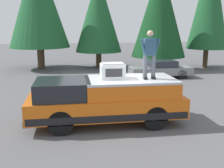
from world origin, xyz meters
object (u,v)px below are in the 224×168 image
at_px(person_on_truck_bed, 150,53).
at_px(parked_car_grey, 160,69).
at_px(pickup_truck, 106,100).
at_px(compressor_unit, 112,71).

height_order(person_on_truck_bed, parked_car_grey, person_on_truck_bed).
distance_m(person_on_truck_bed, parked_car_grey, 9.26).
bearing_deg(person_on_truck_bed, parked_car_grey, -21.29).
height_order(pickup_truck, compressor_unit, compressor_unit).
height_order(pickup_truck, parked_car_grey, pickup_truck).
bearing_deg(parked_car_grey, compressor_unit, 150.85).
xyz_separation_m(pickup_truck, person_on_truck_bed, (-0.20, -1.52, 1.68)).
distance_m(pickup_truck, parked_car_grey, 9.53).
bearing_deg(pickup_truck, parked_car_grey, -30.26).
distance_m(pickup_truck, compressor_unit, 1.08).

